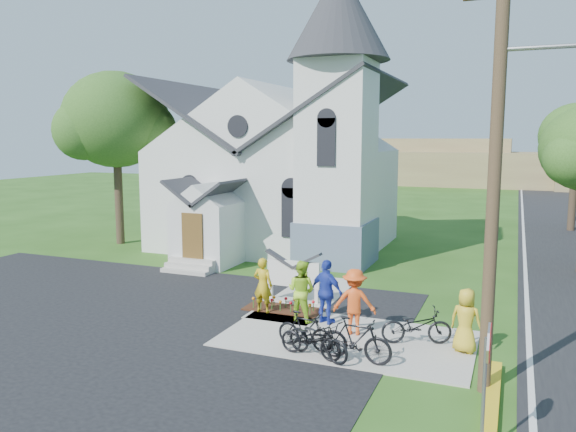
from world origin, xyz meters
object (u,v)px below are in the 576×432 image
at_px(church_sign, 293,274).
at_px(cyclist_0, 263,285).
at_px(stop_sign, 488,360).
at_px(utility_pole, 499,151).
at_px(cyclist_2, 327,292).
at_px(bike_1, 305,331).
at_px(bike_3, 356,340).
at_px(bike_4, 416,326).
at_px(bike_2, 311,339).
at_px(bike_0, 318,339).
at_px(cyclist_3, 354,302).
at_px(cyclist_1, 301,291).
at_px(cyclist_4, 466,320).

relative_size(church_sign, cyclist_0, 1.22).
bearing_deg(stop_sign, utility_pole, 91.49).
bearing_deg(cyclist_2, bike_1, 112.75).
xyz_separation_m(bike_3, bike_4, (1.21, 1.85, -0.07)).
bearing_deg(utility_pole, church_sign, 144.40).
xyz_separation_m(bike_1, bike_2, (0.34, -0.48, -0.04)).
relative_size(utility_pole, bike_0, 5.16).
bearing_deg(bike_4, bike_3, 126.10).
bearing_deg(cyclist_3, cyclist_2, -39.08).
relative_size(bike_1, cyclist_3, 0.88).
xyz_separation_m(bike_0, bike_4, (2.17, 2.00, -0.00)).
xyz_separation_m(cyclist_3, bike_3, (0.59, -1.97, -0.38)).
height_order(utility_pole, cyclist_1, utility_pole).
distance_m(utility_pole, bike_3, 5.75).
distance_m(utility_pole, bike_4, 5.71).
height_order(stop_sign, bike_0, stop_sign).
relative_size(cyclist_0, bike_3, 0.95).
relative_size(church_sign, bike_0, 1.13).
bearing_deg(bike_1, bike_0, -122.53).
bearing_deg(stop_sign, church_sign, 131.88).
relative_size(church_sign, bike_4, 1.14).
height_order(stop_sign, bike_3, stop_sign).
bearing_deg(cyclist_3, cyclist_1, -25.53).
xyz_separation_m(cyclist_3, bike_4, (1.80, -0.11, -0.45)).
distance_m(church_sign, cyclist_3, 3.62).
xyz_separation_m(church_sign, cyclist_1, (0.96, -1.76, -0.02)).
xyz_separation_m(cyclist_0, bike_4, (5.10, -0.98, -0.40)).
height_order(cyclist_4, bike_4, cyclist_4).
relative_size(bike_0, cyclist_3, 1.01).
bearing_deg(church_sign, bike_2, -63.09).
distance_m(utility_pole, stop_sign, 4.52).
xyz_separation_m(church_sign, bike_1, (1.90, -3.92, -0.47)).
bearing_deg(cyclist_4, bike_1, 33.09).
xyz_separation_m(cyclist_0, bike_1, (2.40, -2.50, -0.40)).
height_order(bike_1, cyclist_2, cyclist_2).
distance_m(bike_1, bike_4, 3.10).
relative_size(stop_sign, cyclist_1, 1.30).
bearing_deg(cyclist_4, bike_2, 40.96).
relative_size(cyclist_2, bike_4, 1.02).
height_order(cyclist_0, cyclist_3, cyclist_3).
distance_m(cyclist_2, cyclist_4, 4.22).
xyz_separation_m(bike_1, bike_3, (1.49, -0.34, 0.07)).
distance_m(utility_pole, bike_2, 6.54).
height_order(cyclist_3, bike_3, cyclist_3).
relative_size(utility_pole, stop_sign, 4.03).
height_order(church_sign, bike_1, church_sign).
bearing_deg(bike_0, church_sign, 49.67).
bearing_deg(bike_0, stop_sign, -104.75).
bearing_deg(cyclist_0, bike_4, 171.30).
height_order(bike_0, bike_1, bike_0).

